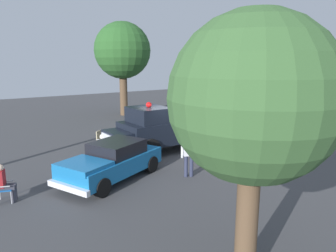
{
  "coord_description": "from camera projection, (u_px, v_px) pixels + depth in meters",
  "views": [
    {
      "loc": [
        -8.8,
        -12.47,
        4.52
      ],
      "look_at": [
        0.24,
        0.43,
        1.26
      ],
      "focal_mm": 33.38,
      "sensor_mm": 36.0,
      "label": 1
    }
  ],
  "objects": [
    {
      "name": "ground_plane",
      "position": [
        169.0,
        152.0,
        15.86
      ],
      "size": [
        60.0,
        60.0,
        0.0
      ],
      "primitive_type": "plane",
      "color": "#424244"
    },
    {
      "name": "vintage_fire_truck",
      "position": [
        164.0,
        128.0,
        15.96
      ],
      "size": [
        5.97,
        2.37,
        2.59
      ],
      "color": "black",
      "rests_on": "ground"
    },
    {
      "name": "classic_hot_rod",
      "position": [
        112.0,
        161.0,
        12.07
      ],
      "size": [
        4.74,
        3.4,
        1.46
      ],
      "color": "black",
      "rests_on": "ground"
    },
    {
      "name": "lawn_chair_near_truck",
      "position": [
        0.0,
        185.0,
        10.11
      ],
      "size": [
        0.64,
        0.64,
        1.02
      ],
      "color": "#B7BABF",
      "rests_on": "ground"
    },
    {
      "name": "lawn_chair_by_car",
      "position": [
        101.0,
        139.0,
        16.13
      ],
      "size": [
        0.69,
        0.69,
        1.02
      ],
      "color": "#B7BABF",
      "rests_on": "ground"
    },
    {
      "name": "lawn_chair_spare",
      "position": [
        174.0,
        126.0,
        19.32
      ],
      "size": [
        0.69,
        0.69,
        1.02
      ],
      "color": "#B7BABF",
      "rests_on": "ground"
    },
    {
      "name": "spectator_seated",
      "position": [
        4.0,
        182.0,
        10.11
      ],
      "size": [
        0.63,
        0.54,
        1.29
      ],
      "color": "#383842",
      "rests_on": "ground"
    },
    {
      "name": "spectator_standing",
      "position": [
        189.0,
        153.0,
        12.31
      ],
      "size": [
        0.62,
        0.41,
        1.68
      ],
      "color": "#2D334C",
      "rests_on": "ground"
    },
    {
      "name": "oak_tree_left",
      "position": [
        254.0,
        100.0,
        5.89
      ],
      "size": [
        3.31,
        3.31,
        5.5
      ],
      "color": "brown",
      "rests_on": "ground"
    },
    {
      "name": "oak_tree_distant",
      "position": [
        122.0,
        51.0,
        25.8
      ],
      "size": [
        4.66,
        4.66,
        7.75
      ],
      "color": "brown",
      "rests_on": "ground"
    }
  ]
}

